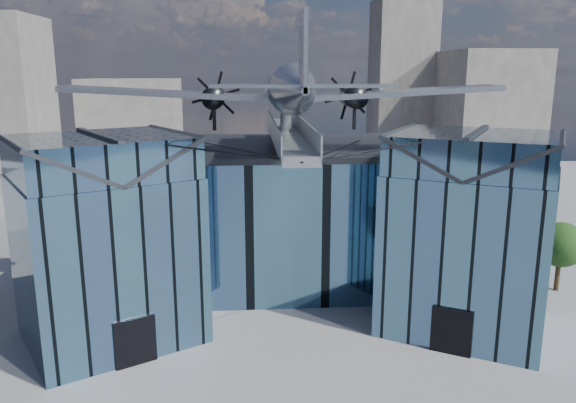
{
  "coord_description": "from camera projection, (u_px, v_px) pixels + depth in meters",
  "views": [
    {
      "loc": [
        -2.35,
        -31.93,
        15.13
      ],
      "look_at": [
        0.0,
        2.0,
        7.2
      ],
      "focal_mm": 35.0,
      "sensor_mm": 36.0,
      "label": 1
    }
  ],
  "objects": [
    {
      "name": "tree_plaza_e",
      "position": [
        561.0,
        245.0,
        38.95
      ],
      "size": [
        3.21,
        3.21,
        4.95
      ],
      "rotation": [
        0.0,
        0.0,
        -0.02
      ],
      "color": "#382816",
      "rests_on": "ground"
    },
    {
      "name": "ground_plane",
      "position": [
        290.0,
        322.0,
        34.62
      ],
      "size": [
        120.0,
        120.0,
        0.0
      ],
      "primitive_type": "plane",
      "color": "gray"
    },
    {
      "name": "bg_towers",
      "position": [
        275.0,
        107.0,
        81.5
      ],
      "size": [
        77.0,
        24.5,
        26.0
      ],
      "color": "gray",
      "rests_on": "ground"
    },
    {
      "name": "museum",
      "position": [
        284.0,
        212.0,
        39.01
      ],
      "size": [
        32.88,
        24.5,
        17.6
      ],
      "color": "teal",
      "rests_on": "ground"
    }
  ]
}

